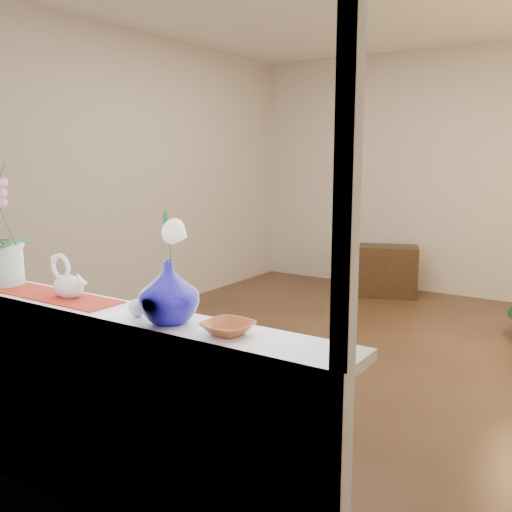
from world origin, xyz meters
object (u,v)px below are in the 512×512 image
at_px(swan, 68,278).
at_px(amber_dish, 228,329).
at_px(blue_vase, 169,287).
at_px(side_table, 382,271).
at_px(paperweight, 137,308).

bearing_deg(swan, amber_dish, 9.51).
xyz_separation_m(blue_vase, amber_dish, (0.27, 0.00, -0.12)).
bearing_deg(swan, blue_vase, 8.20).
distance_m(swan, amber_dish, 0.91).
bearing_deg(side_table, swan, -108.36).
relative_size(swan, amber_dish, 1.43).
height_order(swan, amber_dish, swan).
distance_m(swan, side_table, 4.45).
bearing_deg(blue_vase, paperweight, -176.62).
bearing_deg(swan, side_table, 104.07).
relative_size(blue_vase, amber_dish, 1.80).
xyz_separation_m(amber_dish, side_table, (-1.10, 4.42, -0.66)).
relative_size(amber_dish, side_table, 0.20).
relative_size(paperweight, side_table, 0.09).
bearing_deg(paperweight, side_table, 98.53).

